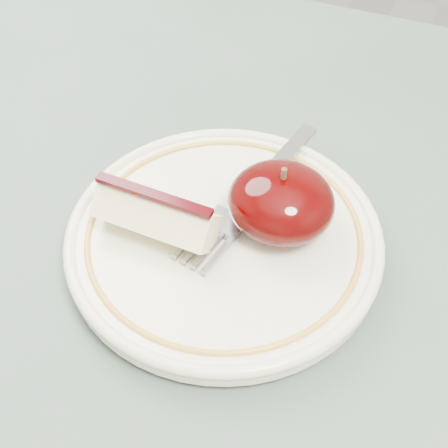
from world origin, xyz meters
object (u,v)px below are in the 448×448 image
(plate, at_px, (224,237))
(apple_half, at_px, (281,202))
(table, at_px, (95,379))
(fork, at_px, (252,194))

(plate, distance_m, apple_half, 0.05)
(table, distance_m, plate, 0.15)
(table, xyz_separation_m, fork, (0.08, 0.13, 0.11))
(plate, height_order, fork, fork)
(fork, bearing_deg, plate, -177.04)
(table, height_order, fork, fork)
(table, distance_m, apple_half, 0.20)
(table, xyz_separation_m, apple_half, (0.10, 0.11, 0.13))
(apple_half, bearing_deg, fork, 148.04)
(plate, xyz_separation_m, fork, (0.01, 0.04, 0.01))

